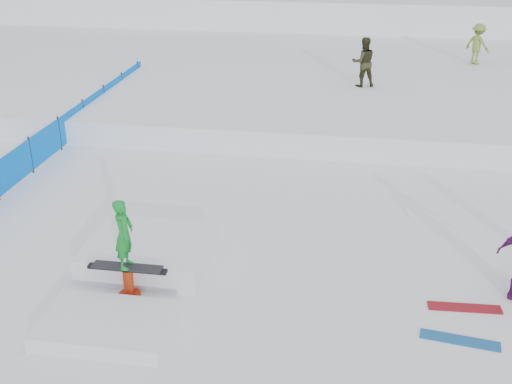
# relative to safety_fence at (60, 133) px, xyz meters

# --- Properties ---
(ground) EXTENTS (120.00, 120.00, 0.00)m
(ground) POSITION_rel_safety_fence_xyz_m (6.50, -6.60, -0.55)
(ground) COLOR white
(snow_berm) EXTENTS (60.00, 14.00, 2.40)m
(snow_berm) POSITION_rel_safety_fence_xyz_m (6.50, 23.40, 0.65)
(snow_berm) COLOR white
(snow_berm) RESTS_ON ground
(snow_midrise) EXTENTS (50.00, 18.00, 0.80)m
(snow_midrise) POSITION_rel_safety_fence_xyz_m (6.50, 9.40, -0.15)
(snow_midrise) COLOR white
(snow_midrise) RESTS_ON ground
(safety_fence) EXTENTS (0.05, 16.00, 1.10)m
(safety_fence) POSITION_rel_safety_fence_xyz_m (0.00, 0.00, 0.00)
(safety_fence) COLOR blue
(safety_fence) RESTS_ON ground
(walker_olive) EXTENTS (1.05, 0.91, 1.84)m
(walker_olive) POSITION_rel_safety_fence_xyz_m (9.31, 6.26, 1.17)
(walker_olive) COLOR #2B2B16
(walker_olive) RESTS_ON snow_midrise
(walker_ygreen) EXTENTS (1.24, 1.21, 1.71)m
(walker_ygreen) POSITION_rel_safety_fence_xyz_m (14.07, 10.68, 1.10)
(walker_ygreen) COLOR olive
(walker_ygreen) RESTS_ON snow_midrise
(loose_board_red) EXTENTS (1.41, 0.35, 0.03)m
(loose_board_red) POSITION_rel_safety_fence_xyz_m (11.48, -6.95, -0.54)
(loose_board_red) COLOR maroon
(loose_board_red) RESTS_ON ground
(loose_board_teal) EXTENTS (1.43, 0.48, 0.03)m
(loose_board_teal) POSITION_rel_safety_fence_xyz_m (11.26, -8.01, -0.54)
(loose_board_teal) COLOR #17508F
(loose_board_teal) RESTS_ON ground
(jib_rail_feature) EXTENTS (2.60, 4.40, 2.11)m
(jib_rail_feature) POSITION_rel_safety_fence_xyz_m (4.92, -7.00, -0.25)
(jib_rail_feature) COLOR white
(jib_rail_feature) RESTS_ON ground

